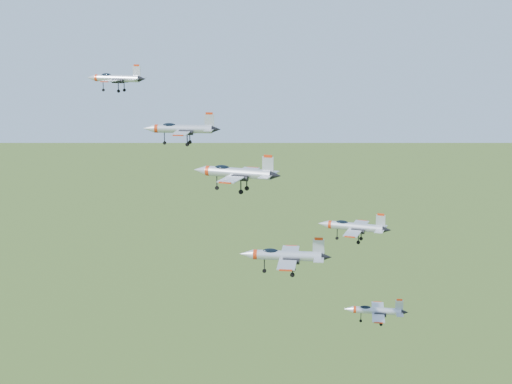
# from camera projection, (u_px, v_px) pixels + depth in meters

# --- Properties ---
(jet_lead) EXTENTS (12.25, 10.19, 3.27)m
(jet_lead) POSITION_uv_depth(u_px,v_px,m) (115.00, 78.00, 131.90)
(jet_lead) COLOR #B0B5BE
(jet_left_high) EXTENTS (13.14, 10.93, 3.51)m
(jet_left_high) POSITION_uv_depth(u_px,v_px,m) (181.00, 129.00, 118.32)
(jet_left_high) COLOR #B0B5BE
(jet_right_high) EXTENTS (11.99, 10.01, 3.21)m
(jet_right_high) POSITION_uv_depth(u_px,v_px,m) (235.00, 172.00, 90.74)
(jet_right_high) COLOR #B0B5BE
(jet_left_low) EXTENTS (12.10, 10.11, 3.24)m
(jet_left_low) POSITION_uv_depth(u_px,v_px,m) (353.00, 226.00, 115.19)
(jet_left_low) COLOR #B0B5BE
(jet_right_low) EXTENTS (13.38, 11.09, 3.57)m
(jet_right_low) POSITION_uv_depth(u_px,v_px,m) (284.00, 255.00, 102.21)
(jet_right_low) COLOR #B0B5BE
(jet_trail) EXTENTS (10.42, 8.60, 2.78)m
(jet_trail) POSITION_uv_depth(u_px,v_px,m) (375.00, 310.00, 115.26)
(jet_trail) COLOR #B0B5BE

